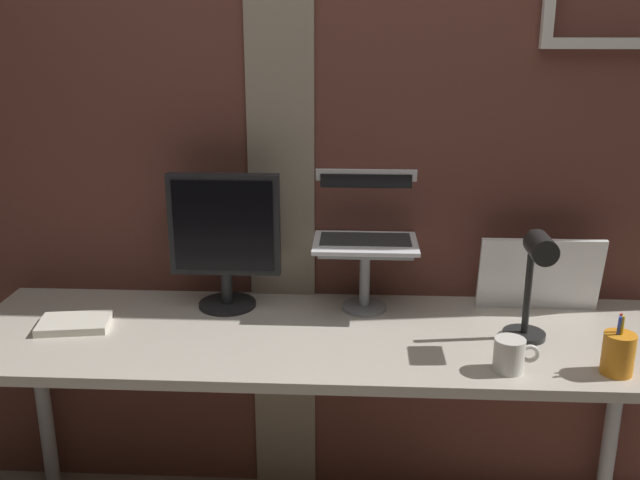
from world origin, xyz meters
TOP-DOWN VIEW (x-y plane):
  - brick_wall_back at (-0.00, 0.49)m, footprint 3.03×0.15m
  - desk at (-0.10, 0.12)m, footprint 2.06×0.61m
  - monitor at (-0.40, 0.31)m, footprint 0.34×0.18m
  - laptop_stand at (0.03, 0.31)m, footprint 0.28×0.22m
  - laptop at (0.03, 0.37)m, footprint 0.32×0.27m
  - whiteboard_panel at (0.57, 0.33)m, footprint 0.37×0.06m
  - desk_lamp at (0.49, 0.07)m, footprint 0.12×0.20m
  - pen_cup at (0.67, -0.08)m, footprint 0.08×0.08m
  - coffee_mug at (0.40, -0.08)m, footprint 0.12×0.08m
  - paper_clutter_stack at (-0.82, 0.12)m, footprint 0.22×0.17m

SIDE VIEW (x-z plane):
  - desk at x=-0.10m, z-range 0.29..1.02m
  - paper_clutter_stack at x=-0.82m, z-range 0.73..0.75m
  - coffee_mug at x=0.40m, z-range 0.73..0.82m
  - pen_cup at x=0.67m, z-range 0.70..0.86m
  - whiteboard_panel at x=0.57m, z-range 0.73..0.96m
  - laptop_stand at x=0.03m, z-range 0.76..0.97m
  - desk_lamp at x=0.49m, z-range 0.77..1.10m
  - monitor at x=-0.40m, z-range 0.75..1.18m
  - laptop at x=0.03m, z-range 0.89..1.10m
  - brick_wall_back at x=0.00m, z-range 0.00..2.42m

